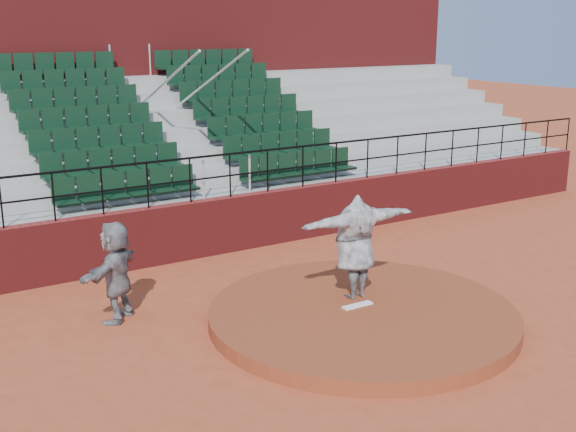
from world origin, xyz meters
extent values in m
plane|color=#A44325|center=(0.00, 0.00, 0.00)|extent=(90.00, 90.00, 0.00)
cylinder|color=brown|center=(0.00, 0.00, 0.12)|extent=(5.50, 5.50, 0.25)
cube|color=white|center=(0.00, 0.15, 0.27)|extent=(0.60, 0.15, 0.03)
cube|color=maroon|center=(0.00, 5.00, 0.65)|extent=(24.00, 0.30, 1.30)
cylinder|color=black|center=(0.00, 5.00, 2.30)|extent=(24.00, 0.05, 0.05)
cylinder|color=black|center=(0.00, 5.00, 1.80)|extent=(24.00, 0.04, 0.04)
cylinder|color=black|center=(-5.00, 5.00, 1.80)|extent=(0.04, 0.04, 1.00)
cylinder|color=black|center=(-4.00, 5.00, 1.80)|extent=(0.04, 0.04, 1.00)
cylinder|color=black|center=(-3.00, 5.00, 1.80)|extent=(0.04, 0.04, 1.00)
cylinder|color=black|center=(-2.00, 5.00, 1.80)|extent=(0.04, 0.04, 1.00)
cylinder|color=black|center=(-1.00, 5.00, 1.80)|extent=(0.04, 0.04, 1.00)
cylinder|color=black|center=(0.00, 5.00, 1.80)|extent=(0.04, 0.04, 1.00)
cylinder|color=black|center=(1.00, 5.00, 1.80)|extent=(0.04, 0.04, 1.00)
cylinder|color=black|center=(2.00, 5.00, 1.80)|extent=(0.04, 0.04, 1.00)
cylinder|color=black|center=(3.00, 5.00, 1.80)|extent=(0.04, 0.04, 1.00)
cylinder|color=black|center=(4.00, 5.00, 1.80)|extent=(0.04, 0.04, 1.00)
cylinder|color=black|center=(5.00, 5.00, 1.80)|extent=(0.04, 0.04, 1.00)
cylinder|color=black|center=(6.00, 5.00, 1.80)|extent=(0.04, 0.04, 1.00)
cylinder|color=black|center=(7.00, 5.00, 1.80)|extent=(0.04, 0.04, 1.00)
cylinder|color=black|center=(8.00, 5.00, 1.80)|extent=(0.04, 0.04, 1.00)
cylinder|color=black|center=(9.00, 5.00, 1.80)|extent=(0.04, 0.04, 1.00)
cylinder|color=black|center=(10.00, 5.00, 1.80)|extent=(0.04, 0.04, 1.00)
cylinder|color=black|center=(11.00, 5.00, 1.80)|extent=(0.04, 0.04, 1.00)
cylinder|color=black|center=(12.00, 5.00, 1.80)|extent=(0.04, 0.04, 1.00)
cube|color=gray|center=(0.00, 5.58, 0.65)|extent=(24.00, 0.85, 1.30)
cube|color=black|center=(-2.25, 5.59, 1.66)|extent=(3.30, 0.48, 0.72)
cube|color=black|center=(2.25, 5.59, 1.66)|extent=(3.30, 0.48, 0.72)
cube|color=gray|center=(0.00, 6.43, 0.85)|extent=(24.00, 0.85, 1.70)
cube|color=black|center=(-2.25, 6.44, 2.06)|extent=(3.30, 0.48, 0.72)
cube|color=black|center=(2.25, 6.44, 2.06)|extent=(3.30, 0.48, 0.72)
cube|color=gray|center=(0.00, 7.28, 1.05)|extent=(24.00, 0.85, 2.10)
cube|color=black|center=(-2.25, 7.29, 2.46)|extent=(3.30, 0.48, 0.72)
cube|color=black|center=(2.25, 7.29, 2.46)|extent=(3.30, 0.48, 0.72)
cube|color=gray|center=(0.00, 8.12, 1.25)|extent=(24.00, 0.85, 2.50)
cube|color=black|center=(-2.25, 8.13, 2.86)|extent=(3.30, 0.48, 0.72)
cube|color=black|center=(2.25, 8.13, 2.86)|extent=(3.30, 0.48, 0.72)
cube|color=gray|center=(0.00, 8.97, 1.45)|extent=(24.00, 0.85, 2.90)
cube|color=black|center=(-2.25, 8.98, 3.26)|extent=(3.30, 0.48, 0.72)
cube|color=black|center=(2.25, 8.98, 3.26)|extent=(3.30, 0.48, 0.72)
cube|color=gray|center=(0.00, 9.82, 1.65)|extent=(24.00, 0.85, 3.30)
cube|color=black|center=(-2.25, 9.83, 3.66)|extent=(3.30, 0.48, 0.72)
cube|color=black|center=(2.25, 9.83, 3.66)|extent=(3.30, 0.48, 0.72)
cube|color=gray|center=(0.00, 10.68, 1.85)|extent=(24.00, 0.85, 3.70)
cube|color=black|center=(-2.25, 10.69, 4.06)|extent=(3.30, 0.48, 0.72)
cube|color=black|center=(2.25, 10.69, 4.06)|extent=(3.30, 0.48, 0.72)
cylinder|color=silver|center=(-0.60, 8.12, 3.40)|extent=(0.06, 5.97, 2.46)
cylinder|color=silver|center=(0.60, 8.12, 3.40)|extent=(0.06, 5.97, 2.46)
cube|color=maroon|center=(0.00, 12.60, 3.55)|extent=(24.00, 3.00, 7.10)
imported|color=black|center=(0.23, 0.55, 1.23)|extent=(2.43, 0.75, 1.96)
imported|color=black|center=(-3.65, 2.45, 0.91)|extent=(1.62, 1.54, 1.83)
camera|label=1|loc=(-7.51, -9.44, 5.16)|focal=45.00mm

